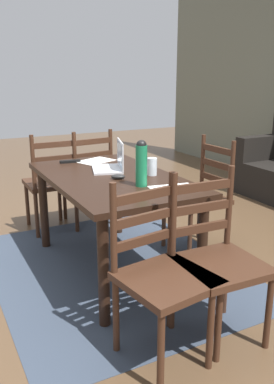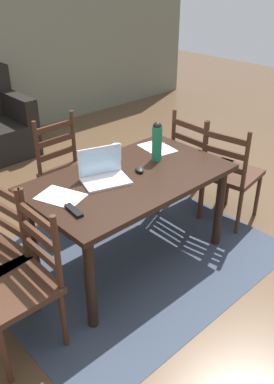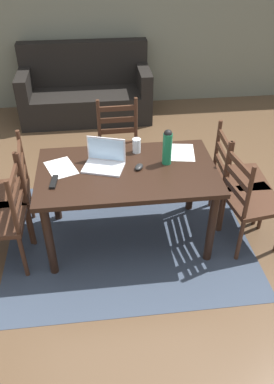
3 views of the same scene
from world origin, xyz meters
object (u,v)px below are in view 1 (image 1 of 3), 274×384
Objects in this scene: drinking_glass at (152,167)px; computer_mouse at (118,177)px; chair_right_near at (162,275)px; chair_left_near at (51,183)px; chair_right_far at (217,261)px; laptop at (113,163)px; chair_left_far at (86,179)px; water_bottle at (141,162)px; chair_far_head at (200,197)px; dining_table at (112,189)px; tv_remote at (70,161)px.

drinking_glass reaches higher than computer_mouse.
drinking_glass is at bearing 116.84° from computer_mouse.
chair_right_near reaches higher than computer_mouse.
chair_left_near is 2.07m from chair_right_far.
laptop reaches higher than chair_left_near.
chair_left_far is 0.92m from laptop.
water_bottle reaches higher than computer_mouse.
chair_right_near is 1.00× the size of chair_far_head.
chair_right_near is 2.55× the size of laptop.
chair_right_far reaches higher than drinking_glass.
laptop is (-1.20, 0.27, 0.33)m from chair_right_near.
laptop reaches higher than chair_right_near.
laptop is at bearing 167.46° from chair_right_near.
chair_left_near is 1.26m from drinking_glass.
chair_right_near is 2.08m from chair_left_far.
drinking_glass is at bearing 4.89° from chair_left_far.
tv_remote reaches higher than dining_table.
chair_right_far is 3.09× the size of water_bottle.
chair_far_head is at bearing 90.07° from dining_table.
dining_table is 1.54× the size of chair_right_far.
chair_left_near is 0.53m from tv_remote.
chair_right_near is at bearing -0.16° from chair_left_near.
laptop is 0.34m from drinking_glass.
computer_mouse is at bearing -166.18° from water_bottle.
tv_remote is at bearing -168.22° from dining_table.
chair_left_near reaches higher than drinking_glass.
chair_left_near is 0.95m from laptop.
laptop is (-0.17, -0.71, 0.33)m from chair_far_head.
chair_left_far is at bearing -159.28° from computer_mouse.
chair_right_near and chair_right_far have the same top height.
chair_far_head is at bearing 76.36° from laptop.
chair_far_head is at bearing 102.01° from drinking_glass.
water_bottle is (-0.68, -0.11, 0.44)m from chair_right_far.
laptop reaches higher than tv_remote.
chair_left_far reaches higher than drinking_glass.
water_bottle is at bearing -170.94° from chair_right_far.
chair_right_far is at bearing -0.10° from chair_left_far.
chair_far_head is 3.09× the size of water_bottle.
laptop is (-1.20, -0.09, 0.33)m from chair_right_far.
chair_right_near is at bearing -89.93° from chair_right_far.
tv_remote is at bearing -169.59° from chair_right_far.
chair_far_head is (-0.00, 0.80, -0.18)m from dining_table.
chair_right_near is at bearing -175.50° from tv_remote.
chair_left_far is 1.19m from drinking_glass.
chair_right_far is at bearing 90.07° from chair_right_near.
chair_right_near is 5.59× the size of tv_remote.
chair_left_far is at bearing 174.02° from laptop.
chair_left_near is 2.55× the size of laptop.
chair_right_near is 9.50× the size of computer_mouse.
chair_far_head is at bearing 114.73° from water_bottle.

